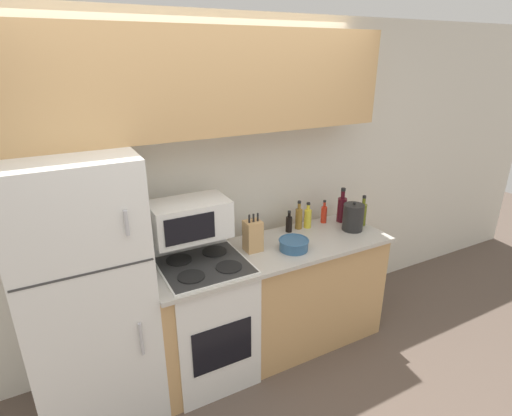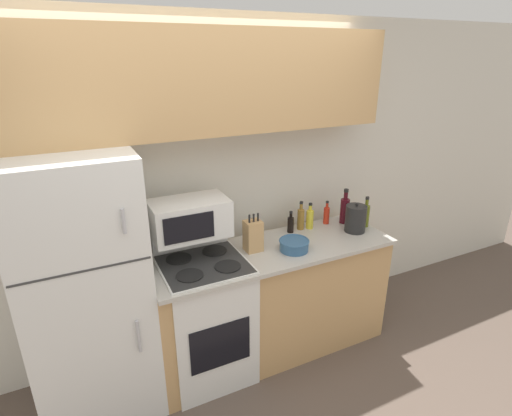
# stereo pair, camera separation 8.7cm
# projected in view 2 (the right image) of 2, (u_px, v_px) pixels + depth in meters

# --- Properties ---
(ground_plane) EXTENTS (12.00, 12.00, 0.00)m
(ground_plane) POSITION_uv_depth(u_px,v_px,m) (245.00, 386.00, 2.92)
(ground_plane) COLOR brown
(wall_back) EXTENTS (8.00, 0.05, 2.55)m
(wall_back) POSITION_uv_depth(u_px,v_px,m) (204.00, 193.00, 3.06)
(wall_back) COLOR silver
(wall_back) RESTS_ON ground_plane
(lower_cabinets) EXTENTS (1.86, 0.61, 0.92)m
(lower_cabinets) POSITION_uv_depth(u_px,v_px,m) (272.00, 300.00, 3.14)
(lower_cabinets) COLOR tan
(lower_cabinets) RESTS_ON ground_plane
(refrigerator) EXTENTS (0.73, 0.71, 1.77)m
(refrigerator) POSITION_uv_depth(u_px,v_px,m) (87.00, 290.00, 2.50)
(refrigerator) COLOR white
(refrigerator) RESTS_ON ground_plane
(upper_cabinets) EXTENTS (2.58, 0.35, 0.66)m
(upper_cabinets) POSITION_uv_depth(u_px,v_px,m) (209.00, 82.00, 2.60)
(upper_cabinets) COLOR tan
(upper_cabinets) RESTS_ON refrigerator
(stove) EXTENTS (0.59, 0.59, 1.09)m
(stove) POSITION_uv_depth(u_px,v_px,m) (206.00, 317.00, 2.90)
(stove) COLOR white
(stove) RESTS_ON ground_plane
(microwave) EXTENTS (0.52, 0.32, 0.26)m
(microwave) POSITION_uv_depth(u_px,v_px,m) (190.00, 218.00, 2.71)
(microwave) COLOR white
(microwave) RESTS_ON stove
(knife_block) EXTENTS (0.12, 0.11, 0.29)m
(knife_block) POSITION_uv_depth(u_px,v_px,m) (253.00, 236.00, 2.89)
(knife_block) COLOR tan
(knife_block) RESTS_ON lower_cabinets
(bowl) EXTENTS (0.22, 0.22, 0.08)m
(bowl) POSITION_uv_depth(u_px,v_px,m) (294.00, 245.00, 2.91)
(bowl) COLOR #335B84
(bowl) RESTS_ON lower_cabinets
(bottle_hot_sauce) EXTENTS (0.05, 0.05, 0.20)m
(bottle_hot_sauce) POSITION_uv_depth(u_px,v_px,m) (326.00, 215.00, 3.37)
(bottle_hot_sauce) COLOR red
(bottle_hot_sauce) RESTS_ON lower_cabinets
(bottle_wine_red) EXTENTS (0.08, 0.08, 0.30)m
(bottle_wine_red) POSITION_uv_depth(u_px,v_px,m) (345.00, 210.00, 3.37)
(bottle_wine_red) COLOR #470F19
(bottle_wine_red) RESTS_ON lower_cabinets
(bottle_cooking_spray) EXTENTS (0.06, 0.06, 0.22)m
(bottle_cooking_spray) POSITION_uv_depth(u_px,v_px,m) (310.00, 218.00, 3.27)
(bottle_cooking_spray) COLOR gold
(bottle_cooking_spray) RESTS_ON lower_cabinets
(bottle_vinegar) EXTENTS (0.06, 0.06, 0.24)m
(bottle_vinegar) POSITION_uv_depth(u_px,v_px,m) (301.00, 218.00, 3.25)
(bottle_vinegar) COLOR olive
(bottle_vinegar) RESTS_ON lower_cabinets
(bottle_soy_sauce) EXTENTS (0.05, 0.05, 0.18)m
(bottle_soy_sauce) POSITION_uv_depth(u_px,v_px,m) (291.00, 224.00, 3.20)
(bottle_soy_sauce) COLOR black
(bottle_soy_sauce) RESTS_ON lower_cabinets
(bottle_olive_oil) EXTENTS (0.06, 0.06, 0.26)m
(bottle_olive_oil) POSITION_uv_depth(u_px,v_px,m) (366.00, 215.00, 3.30)
(bottle_olive_oil) COLOR #5B6619
(bottle_olive_oil) RESTS_ON lower_cabinets
(kettle) EXTENTS (0.17, 0.17, 0.24)m
(kettle) POSITION_uv_depth(u_px,v_px,m) (356.00, 219.00, 3.21)
(kettle) COLOR black
(kettle) RESTS_ON lower_cabinets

